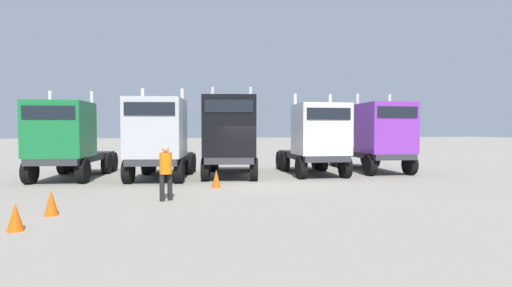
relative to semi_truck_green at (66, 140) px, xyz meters
The scene contains 10 objects.
ground 8.87m from the semi_truck_green, 20.53° to the right, with size 200.00×200.00×0.00m, color gray.
semi_truck_green is the anchor object (origin of this frame).
semi_truck_silver 4.25m from the semi_truck_green, 11.75° to the right, with size 3.45×6.02×4.33m.
semi_truck_black 7.58m from the semi_truck_green, ahead, with size 3.69×6.77×4.49m.
semi_truck_white 11.93m from the semi_truck_green, ahead, with size 2.85×5.85×4.19m.
semi_truck_purple 15.73m from the semi_truck_green, ahead, with size 2.94×6.60×4.33m.
visitor_in_hivis 7.78m from the semi_truck_green, 53.93° to the right, with size 0.54×0.54×1.82m.
traffic_cone_near 9.64m from the semi_truck_green, 82.53° to the right, with size 0.36×0.36×0.66m, color #F2590C.
traffic_cone_mid 8.14m from the semi_truck_green, 78.83° to the right, with size 0.36×0.36×0.72m, color #F2590C.
traffic_cone_far 7.66m from the semi_truck_green, 30.26° to the right, with size 0.36×0.36×0.73m, color #F2590C.
Camera 1 is at (-3.35, -16.14, 2.32)m, focal length 27.08 mm.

